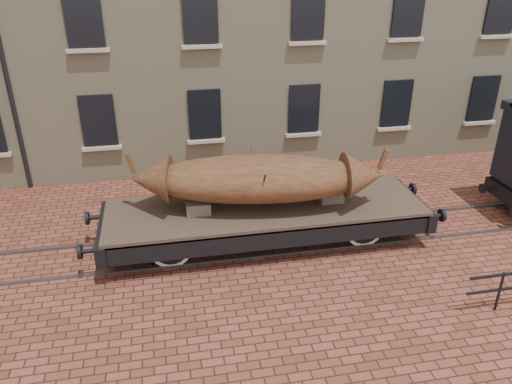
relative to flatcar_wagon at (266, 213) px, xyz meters
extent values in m
plane|color=brown|center=(1.44, 0.00, -0.89)|extent=(90.00, 90.00, 0.00)
cube|color=black|center=(-4.56, 4.96, 1.31)|extent=(1.10, 0.12, 1.70)
cube|color=#BFB598|center=(-4.56, 4.90, 0.36)|extent=(1.30, 0.18, 0.12)
cube|color=black|center=(-1.06, 4.96, 1.31)|extent=(1.10, 0.12, 1.70)
cube|color=#BFB598|center=(-1.06, 4.90, 0.36)|extent=(1.30, 0.18, 0.12)
cube|color=black|center=(2.44, 4.96, 1.31)|extent=(1.10, 0.12, 1.70)
cube|color=#BFB598|center=(2.44, 4.90, 0.36)|extent=(1.30, 0.18, 0.12)
cube|color=black|center=(5.94, 4.96, 1.31)|extent=(1.10, 0.12, 1.70)
cube|color=#BFB598|center=(5.94, 4.90, 0.36)|extent=(1.30, 0.18, 0.12)
cube|color=black|center=(9.44, 4.96, 1.31)|extent=(1.10, 0.12, 1.70)
cube|color=#BFB598|center=(9.44, 4.90, 0.36)|extent=(1.30, 0.18, 0.12)
cube|color=black|center=(-4.56, 4.96, 4.51)|extent=(1.10, 0.12, 1.70)
cube|color=#BFB598|center=(-4.56, 4.90, 3.56)|extent=(1.30, 0.18, 0.12)
cube|color=black|center=(-1.06, 4.96, 4.51)|extent=(1.10, 0.12, 1.70)
cube|color=#BFB598|center=(-1.06, 4.90, 3.56)|extent=(1.30, 0.18, 0.12)
cube|color=black|center=(2.44, 4.96, 4.51)|extent=(1.10, 0.12, 1.70)
cube|color=#BFB598|center=(2.44, 4.90, 3.56)|extent=(1.30, 0.18, 0.12)
cube|color=black|center=(5.94, 4.96, 4.51)|extent=(1.10, 0.12, 1.70)
cube|color=#BFB598|center=(5.94, 4.90, 3.56)|extent=(1.30, 0.18, 0.12)
cube|color=black|center=(9.44, 4.96, 4.51)|extent=(1.10, 0.12, 1.70)
cube|color=#BFB598|center=(9.44, 4.90, 3.56)|extent=(1.30, 0.18, 0.12)
cube|color=#59595E|center=(1.44, -0.72, -0.86)|extent=(30.00, 0.08, 0.06)
cube|color=#59595E|center=(1.44, 0.72, -0.86)|extent=(30.00, 0.08, 0.06)
cylinder|color=black|center=(4.44, -3.80, -0.39)|extent=(0.06, 0.06, 1.00)
cube|color=brown|center=(0.00, 0.00, 0.16)|extent=(8.38, 2.46, 0.13)
cube|color=black|center=(0.00, -1.14, -0.11)|extent=(8.38, 0.18, 0.50)
cube|color=black|center=(0.00, 1.14, -0.11)|extent=(8.38, 0.18, 0.50)
cube|color=black|center=(-4.19, 0.00, -0.11)|extent=(0.25, 2.57, 0.50)
cylinder|color=black|center=(-4.50, -0.84, -0.11)|extent=(0.39, 0.11, 0.11)
cylinder|color=black|center=(-4.69, -0.84, -0.11)|extent=(0.09, 0.36, 0.36)
cylinder|color=black|center=(-4.50, 0.84, -0.11)|extent=(0.39, 0.11, 0.11)
cylinder|color=black|center=(-4.69, 0.84, -0.11)|extent=(0.09, 0.36, 0.36)
cube|color=black|center=(4.19, 0.00, -0.11)|extent=(0.25, 2.57, 0.50)
cylinder|color=black|center=(4.50, -0.84, -0.11)|extent=(0.39, 0.11, 0.11)
cylinder|color=black|center=(4.69, -0.84, -0.11)|extent=(0.09, 0.36, 0.36)
cylinder|color=black|center=(4.50, 0.84, -0.11)|extent=(0.39, 0.11, 0.11)
cylinder|color=black|center=(4.69, 0.84, -0.11)|extent=(0.09, 0.36, 0.36)
cylinder|color=black|center=(-2.57, 0.00, -0.36)|extent=(0.11, 2.12, 0.11)
cylinder|color=white|center=(-2.57, -0.72, -0.36)|extent=(1.07, 0.08, 1.07)
cylinder|color=black|center=(-2.57, -0.72, -0.36)|extent=(0.88, 0.11, 0.88)
cube|color=black|center=(-2.57, -0.85, -0.09)|extent=(1.01, 0.09, 0.11)
cylinder|color=white|center=(-2.57, 0.72, -0.36)|extent=(1.07, 0.08, 1.07)
cylinder|color=black|center=(-2.57, 0.72, -0.36)|extent=(0.88, 0.11, 0.88)
cube|color=black|center=(-2.57, 0.85, -0.09)|extent=(1.01, 0.09, 0.11)
cylinder|color=black|center=(2.57, 0.00, -0.36)|extent=(0.11, 2.12, 0.11)
cylinder|color=white|center=(2.57, -0.72, -0.36)|extent=(1.07, 0.08, 1.07)
cylinder|color=black|center=(2.57, -0.72, -0.36)|extent=(0.88, 0.11, 0.88)
cube|color=black|center=(2.57, -0.85, -0.09)|extent=(1.01, 0.09, 0.11)
cylinder|color=white|center=(2.57, 0.72, -0.36)|extent=(1.07, 0.08, 1.07)
cylinder|color=black|center=(2.57, 0.72, -0.36)|extent=(0.88, 0.11, 0.88)
cube|color=black|center=(2.57, 0.85, -0.09)|extent=(1.01, 0.09, 0.11)
cube|color=black|center=(0.00, 0.00, -0.28)|extent=(4.47, 0.07, 0.07)
cube|color=#746750|center=(-1.79, 0.00, 0.38)|extent=(0.61, 0.56, 0.31)
cube|color=#746750|center=(1.79, 0.00, 0.38)|extent=(0.61, 0.56, 0.31)
ellipsoid|color=brown|center=(-0.21, 0.00, 1.04)|extent=(6.02, 2.67, 1.16)
cone|color=brown|center=(-2.94, 0.42, 1.09)|extent=(1.16, 1.24, 1.10)
cube|color=brown|center=(-3.38, 0.49, 1.52)|extent=(0.25, 0.15, 0.56)
cone|color=brown|center=(2.51, -0.42, 1.09)|extent=(1.16, 1.24, 1.10)
cube|color=brown|center=(2.96, -0.49, 1.52)|extent=(0.25, 0.15, 0.56)
cylinder|color=#4B3325|center=(-0.21, -0.47, 0.91)|extent=(0.05, 0.99, 1.39)
cylinder|color=#4B3325|center=(-0.21, 0.47, 0.91)|extent=(0.05, 0.99, 1.39)
cube|color=black|center=(7.38, 0.00, -0.25)|extent=(0.20, 2.20, 0.41)
cylinder|color=black|center=(6.97, 0.73, -0.25)|extent=(0.07, 0.29, 0.29)
camera|label=1|loc=(-2.51, -11.47, 6.36)|focal=35.00mm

